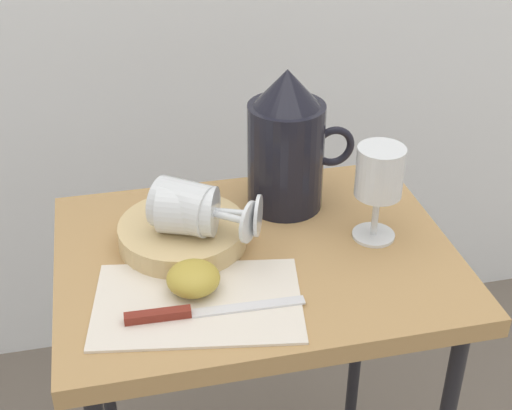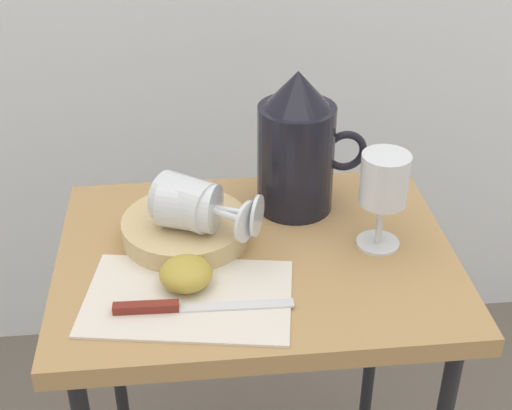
{
  "view_description": "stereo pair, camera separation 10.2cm",
  "coord_description": "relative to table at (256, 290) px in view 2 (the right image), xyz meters",
  "views": [
    {
      "loc": [
        -0.19,
        -0.84,
        1.29
      ],
      "look_at": [
        0.0,
        0.0,
        0.76
      ],
      "focal_mm": 50.99,
      "sensor_mm": 36.0,
      "label": 1
    },
    {
      "loc": [
        -0.09,
        -0.86,
        1.29
      ],
      "look_at": [
        0.0,
        0.0,
        0.76
      ],
      "focal_mm": 50.99,
      "sensor_mm": 36.0,
      "label": 2
    }
  ],
  "objects": [
    {
      "name": "pitcher",
      "position": [
        0.08,
        0.12,
        0.16
      ],
      "size": [
        0.17,
        0.12,
        0.23
      ],
      "color": "black",
      "rests_on": "table"
    },
    {
      "name": "wine_glass_tipped_near",
      "position": [
        -0.09,
        0.02,
        0.14
      ],
      "size": [
        0.16,
        0.11,
        0.07
      ],
      "color": "silver",
      "rests_on": "basket_tray"
    },
    {
      "name": "wine_glass_tipped_far",
      "position": [
        -0.09,
        0.03,
        0.14
      ],
      "size": [
        0.16,
        0.14,
        0.08
      ],
      "color": "silver",
      "rests_on": "basket_tray"
    },
    {
      "name": "apple_half_left",
      "position": [
        -0.1,
        -0.07,
        0.09
      ],
      "size": [
        0.07,
        0.07,
        0.04
      ],
      "primitive_type": "ellipsoid",
      "color": "#B29938",
      "rests_on": "linen_napkin"
    },
    {
      "name": "linen_napkin",
      "position": [
        -0.1,
        -0.1,
        0.07
      ],
      "size": [
        0.3,
        0.22,
        0.0
      ],
      "primitive_type": "cube",
      "rotation": [
        0.0,
        0.0,
        -0.16
      ],
      "color": "silver",
      "rests_on": "table"
    },
    {
      "name": "table",
      "position": [
        0.0,
        0.0,
        0.0
      ],
      "size": [
        0.58,
        0.44,
        0.68
      ],
      "color": "#AD8451",
      "rests_on": "ground_plane"
    },
    {
      "name": "knife",
      "position": [
        -0.12,
        -0.12,
        0.08
      ],
      "size": [
        0.23,
        0.02,
        0.01
      ],
      "color": "silver",
      "rests_on": "linen_napkin"
    },
    {
      "name": "wine_glass_upright",
      "position": [
        0.18,
        -0.0,
        0.17
      ],
      "size": [
        0.07,
        0.07,
        0.15
      ],
      "color": "silver",
      "rests_on": "table"
    },
    {
      "name": "basket_tray",
      "position": [
        -0.1,
        0.04,
        0.09
      ],
      "size": [
        0.19,
        0.19,
        0.03
      ],
      "primitive_type": "cylinder",
      "color": "tan",
      "rests_on": "table"
    }
  ]
}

